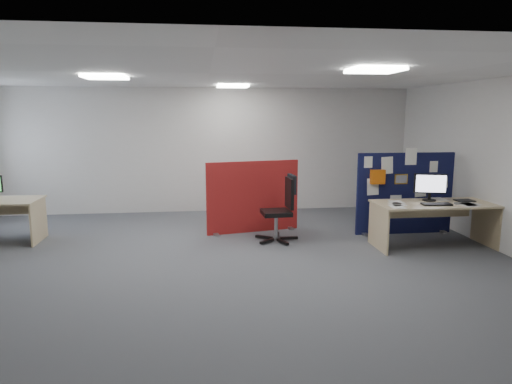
{
  "coord_description": "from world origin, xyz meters",
  "views": [
    {
      "loc": [
        -0.13,
        -6.54,
        2.14
      ],
      "look_at": [
        0.66,
        0.06,
        1.0
      ],
      "focal_mm": 32.0,
      "sensor_mm": 36.0,
      "label": 1
    }
  ],
  "objects": [
    {
      "name": "office_chair",
      "position": [
        1.22,
        0.9,
        0.63
      ],
      "size": [
        0.72,
        0.74,
        1.11
      ],
      "rotation": [
        0.0,
        0.0,
        0.05
      ],
      "color": "black",
      "rests_on": "floor"
    },
    {
      "name": "desk_papers",
      "position": [
        3.54,
        0.2,
        0.73
      ],
      "size": [
        1.52,
        0.84,
        0.0
      ],
      "color": "white",
      "rests_on": "main_desk"
    },
    {
      "name": "ceiling",
      "position": [
        0.0,
        0.0,
        2.7
      ],
      "size": [
        9.0,
        7.0,
        0.02
      ],
      "primitive_type": "cube",
      "color": "white",
      "rests_on": "wall_back"
    },
    {
      "name": "navy_divider",
      "position": [
        3.46,
        1.13,
        0.74
      ],
      "size": [
        1.78,
        0.3,
        1.55
      ],
      "color": "#0F1037",
      "rests_on": "floor"
    },
    {
      "name": "ceiling_lights",
      "position": [
        0.33,
        0.67,
        2.67
      ],
      "size": [
        4.1,
        4.1,
        0.04
      ],
      "color": "white",
      "rests_on": "ceiling"
    },
    {
      "name": "wall_front",
      "position": [
        0.0,
        -3.5,
        1.35
      ],
      "size": [
        9.0,
        0.02,
        2.7
      ],
      "primitive_type": "cube",
      "color": "silver",
      "rests_on": "floor"
    },
    {
      "name": "monitor_main",
      "position": [
        3.58,
        0.43,
        0.98
      ],
      "size": [
        0.5,
        0.21,
        0.45
      ],
      "rotation": [
        0.0,
        0.0,
        -0.27
      ],
      "color": "black",
      "rests_on": "main_desk"
    },
    {
      "name": "red_divider",
      "position": [
        0.79,
        1.56,
        0.64
      ],
      "size": [
        1.71,
        0.41,
        1.3
      ],
      "rotation": [
        0.0,
        0.0,
        0.21
      ],
      "color": "maroon",
      "rests_on": "floor"
    },
    {
      "name": "main_desk",
      "position": [
        3.58,
        0.3,
        0.57
      ],
      "size": [
        1.9,
        0.85,
        0.73
      ],
      "color": "tan",
      "rests_on": "floor"
    },
    {
      "name": "floor",
      "position": [
        0.0,
        0.0,
        0.0
      ],
      "size": [
        9.0,
        9.0,
        0.0
      ],
      "primitive_type": "plane",
      "color": "#515459",
      "rests_on": "ground"
    },
    {
      "name": "mouse",
      "position": [
        3.88,
        0.1,
        0.74
      ],
      "size": [
        0.11,
        0.08,
        0.03
      ],
      "primitive_type": "cube",
      "rotation": [
        0.0,
        0.0,
        0.22
      ],
      "color": "gray",
      "rests_on": "main_desk"
    },
    {
      "name": "wall_right",
      "position": [
        4.5,
        0.0,
        1.35
      ],
      "size": [
        0.02,
        7.0,
        2.7
      ],
      "primitive_type": "cube",
      "color": "silver",
      "rests_on": "floor"
    },
    {
      "name": "paper_tray",
      "position": [
        4.15,
        0.35,
        0.74
      ],
      "size": [
        0.29,
        0.24,
        0.01
      ],
      "primitive_type": "cube",
      "rotation": [
        0.0,
        0.0,
        0.07
      ],
      "color": "black",
      "rests_on": "main_desk"
    },
    {
      "name": "keyboard",
      "position": [
        3.52,
        0.09,
        0.74
      ],
      "size": [
        0.47,
        0.22,
        0.02
      ],
      "primitive_type": "cube",
      "rotation": [
        0.0,
        0.0,
        -0.1
      ],
      "color": "black",
      "rests_on": "main_desk"
    },
    {
      "name": "wall_back",
      "position": [
        0.0,
        3.5,
        1.35
      ],
      "size": [
        9.0,
        0.02,
        2.7
      ],
      "primitive_type": "cube",
      "color": "silver",
      "rests_on": "floor"
    }
  ]
}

